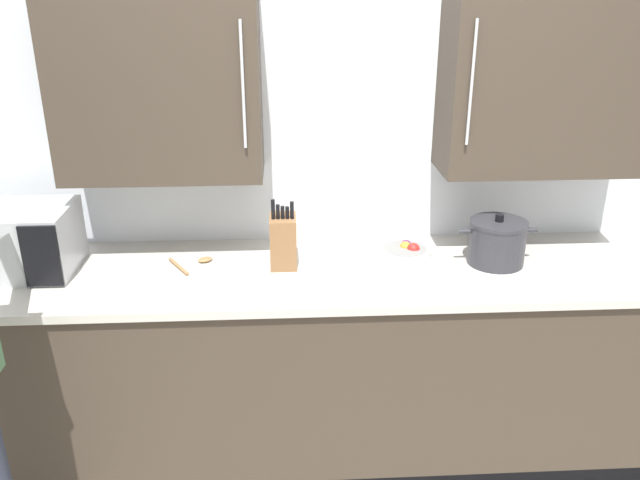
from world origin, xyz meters
TOP-DOWN VIEW (x-y plane):
  - back_wall_tiled at (-0.00, 1.02)m, footprint 4.40×0.44m
  - counter_unit at (0.00, 0.67)m, footprint 3.68×0.72m
  - microwave_oven at (-1.45, 0.71)m, footprint 0.54×0.71m
  - fruit_bowl at (0.22, 0.70)m, footprint 0.23×0.23m
  - knife_block at (-0.30, 0.72)m, footprint 0.11×0.15m
  - wooden_spoon at (-0.68, 0.74)m, footprint 0.20×0.18m
  - stock_pot at (0.61, 0.69)m, footprint 0.34×0.24m

SIDE VIEW (x-z plane):
  - counter_unit at x=0.00m, z-range 0.00..0.92m
  - wooden_spoon at x=-0.68m, z-range 0.92..0.94m
  - fruit_bowl at x=0.22m, z-range 0.91..1.01m
  - stock_pot at x=0.61m, z-range 0.90..1.13m
  - knife_block at x=-0.30m, z-range 0.88..1.18m
  - microwave_oven at x=-1.45m, z-range 0.92..1.19m
  - back_wall_tiled at x=0.00m, z-range 0.08..2.84m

